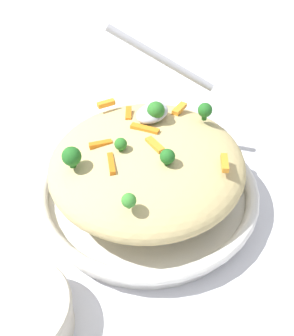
% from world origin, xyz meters
% --- Properties ---
extents(ground_plane, '(2.40, 2.40, 0.00)m').
position_xyz_m(ground_plane, '(0.00, 0.00, 0.00)').
color(ground_plane, silver).
extents(serving_bowl, '(0.34, 0.34, 0.04)m').
position_xyz_m(serving_bowl, '(0.00, 0.00, 0.02)').
color(serving_bowl, white).
rests_on(serving_bowl, ground_plane).
extents(pasta_mound, '(0.29, 0.28, 0.09)m').
position_xyz_m(pasta_mound, '(0.00, 0.00, 0.08)').
color(pasta_mound, '#D1BA7A').
rests_on(pasta_mound, serving_bowl).
extents(carrot_piece_0, '(0.03, 0.02, 0.01)m').
position_xyz_m(carrot_piece_0, '(0.04, -0.05, 0.12)').
color(carrot_piece_0, orange).
rests_on(carrot_piece_0, pasta_mound).
extents(carrot_piece_1, '(0.02, 0.03, 0.01)m').
position_xyz_m(carrot_piece_1, '(0.00, 0.01, 0.13)').
color(carrot_piece_1, orange).
rests_on(carrot_piece_1, pasta_mound).
extents(carrot_piece_2, '(0.03, 0.02, 0.01)m').
position_xyz_m(carrot_piece_2, '(-0.10, -0.02, 0.12)').
color(carrot_piece_2, orange).
rests_on(carrot_piece_2, pasta_mound).
extents(carrot_piece_3, '(0.03, 0.02, 0.01)m').
position_xyz_m(carrot_piece_3, '(-0.03, -0.11, 0.12)').
color(carrot_piece_3, orange).
rests_on(carrot_piece_3, pasta_mound).
extents(carrot_piece_4, '(0.03, 0.03, 0.01)m').
position_xyz_m(carrot_piece_4, '(0.06, -0.01, 0.12)').
color(carrot_piece_4, orange).
rests_on(carrot_piece_4, pasta_mound).
extents(carrot_piece_5, '(0.03, 0.03, 0.01)m').
position_xyz_m(carrot_piece_5, '(-0.04, -0.07, 0.12)').
color(carrot_piece_5, orange).
rests_on(carrot_piece_5, pasta_mound).
extents(carrot_piece_6, '(0.02, 0.04, 0.01)m').
position_xyz_m(carrot_piece_6, '(-0.02, -0.02, 0.12)').
color(carrot_piece_6, orange).
rests_on(carrot_piece_6, pasta_mound).
extents(carrot_piece_7, '(0.03, 0.03, 0.01)m').
position_xyz_m(carrot_piece_7, '(-0.04, 0.10, 0.12)').
color(carrot_piece_7, orange).
rests_on(carrot_piece_7, pasta_mound).
extents(broccoli_floret_0, '(0.02, 0.02, 0.02)m').
position_xyz_m(broccoli_floret_0, '(0.01, 0.05, 0.13)').
color(broccoli_floret_0, '#205B1C').
rests_on(broccoli_floret_0, pasta_mound).
extents(broccoli_floret_1, '(0.02, 0.02, 0.02)m').
position_xyz_m(broccoli_floret_1, '(0.10, 0.06, 0.13)').
color(broccoli_floret_1, '#377928').
rests_on(broccoli_floret_1, pasta_mound).
extents(broccoli_floret_2, '(0.02, 0.02, 0.02)m').
position_xyz_m(broccoli_floret_2, '(0.04, -0.02, 0.13)').
color(broccoli_floret_2, '#296820').
rests_on(broccoli_floret_2, pasta_mound).
extents(broccoli_floret_3, '(0.02, 0.02, 0.03)m').
position_xyz_m(broccoli_floret_3, '(-0.10, 0.02, 0.13)').
color(broccoli_floret_3, '#205B1C').
rests_on(broccoli_floret_3, pasta_mound).
extents(broccoli_floret_4, '(0.03, 0.03, 0.03)m').
position_xyz_m(broccoli_floret_4, '(0.10, -0.05, 0.13)').
color(broccoli_floret_4, '#205B1C').
rests_on(broccoli_floret_4, pasta_mound).
extents(broccoli_floret_5, '(0.03, 0.03, 0.03)m').
position_xyz_m(broccoli_floret_5, '(-0.05, -0.02, 0.14)').
color(broccoli_floret_5, '#296820').
rests_on(broccoli_floret_5, pasta_mound).
extents(serving_spoon, '(0.15, 0.15, 0.10)m').
position_xyz_m(serving_spoon, '(-0.08, -0.05, 0.15)').
color(serving_spoon, '#B7B7BC').
rests_on(serving_spoon, pasta_mound).
extents(companion_bowl, '(0.14, 0.14, 0.05)m').
position_xyz_m(companion_bowl, '(0.26, 0.02, 0.03)').
color(companion_bowl, beige).
rests_on(companion_bowl, ground_plane).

